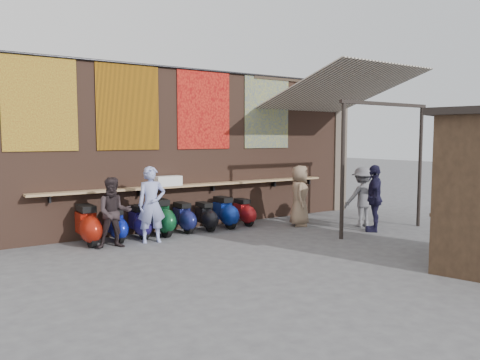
# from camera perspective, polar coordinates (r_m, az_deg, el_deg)

# --- Properties ---
(ground) EXTENTS (70.00, 70.00, 0.00)m
(ground) POSITION_cam_1_polar(r_m,az_deg,el_deg) (10.01, 1.22, -8.00)
(ground) COLOR #474749
(ground) RESTS_ON ground
(brick_wall) EXTENTS (10.00, 0.40, 4.00)m
(brick_wall) POSITION_cam_1_polar(r_m,az_deg,el_deg) (12.07, -6.13, 3.80)
(brick_wall) COLOR brown
(brick_wall) RESTS_ON ground
(pier_right) EXTENTS (0.50, 0.50, 4.00)m
(pier_right) POSITION_cam_1_polar(r_m,az_deg,el_deg) (15.19, 11.58, 3.99)
(pier_right) COLOR #4C4238
(pier_right) RESTS_ON ground
(eating_counter) EXTENTS (8.00, 0.32, 0.05)m
(eating_counter) POSITION_cam_1_polar(r_m,az_deg,el_deg) (11.80, -5.26, -0.60)
(eating_counter) COLOR #9E7A51
(eating_counter) RESTS_ON brick_wall
(shelf_box) EXTENTS (0.63, 0.28, 0.24)m
(shelf_box) POSITION_cam_1_polar(r_m,az_deg,el_deg) (11.40, -8.75, -0.12)
(shelf_box) COLOR white
(shelf_box) RESTS_ON eating_counter
(tapestry_redgold) EXTENTS (1.50, 0.02, 2.00)m
(tapestry_redgold) POSITION_cam_1_polar(r_m,az_deg,el_deg) (10.68, -23.19, 8.61)
(tapestry_redgold) COLOR maroon
(tapestry_redgold) RESTS_ON brick_wall
(tapestry_sun) EXTENTS (1.50, 0.02, 2.00)m
(tapestry_sun) POSITION_cam_1_polar(r_m,az_deg,el_deg) (11.19, -13.48, 8.71)
(tapestry_sun) COLOR #C8770B
(tapestry_sun) RESTS_ON brick_wall
(tapestry_orange) EXTENTS (1.50, 0.02, 2.00)m
(tapestry_orange) POSITION_cam_1_polar(r_m,az_deg,el_deg) (12.03, -4.41, 8.57)
(tapestry_orange) COLOR red
(tapestry_orange) RESTS_ON brick_wall
(tapestry_multi) EXTENTS (1.50, 0.02, 2.00)m
(tapestry_multi) POSITION_cam_1_polar(r_m,az_deg,el_deg) (13.13, 3.31, 8.29)
(tapestry_multi) COLOR navy
(tapestry_multi) RESTS_ON brick_wall
(hang_rail) EXTENTS (9.50, 0.06, 0.06)m
(hang_rail) POSITION_cam_1_polar(r_m,az_deg,el_deg) (11.98, -5.70, 13.29)
(hang_rail) COLOR black
(hang_rail) RESTS_ON brick_wall
(scooter_stool_0) EXTENTS (0.40, 0.90, 0.85)m
(scooter_stool_0) POSITION_cam_1_polar(r_m,az_deg,el_deg) (10.48, -18.09, -5.28)
(scooter_stool_0) COLOR #98190B
(scooter_stool_0) RESTS_ON ground
(scooter_stool_1) EXTENTS (0.34, 0.75, 0.72)m
(scooter_stool_1) POSITION_cam_1_polar(r_m,az_deg,el_deg) (10.69, -14.91, -5.37)
(scooter_stool_1) COLOR #0D1C99
(scooter_stool_1) RESTS_ON ground
(scooter_stool_2) EXTENTS (0.35, 0.78, 0.74)m
(scooter_stool_2) POSITION_cam_1_polar(r_m,az_deg,el_deg) (10.92, -12.14, -5.03)
(scooter_stool_2) COLOR navy
(scooter_stool_2) RESTS_ON ground
(scooter_stool_3) EXTENTS (0.40, 0.90, 0.85)m
(scooter_stool_3) POSITION_cam_1_polar(r_m,az_deg,el_deg) (11.12, -9.62, -4.52)
(scooter_stool_3) COLOR #0D4423
(scooter_stool_3) RESTS_ON ground
(scooter_stool_4) EXTENTS (0.34, 0.76, 0.72)m
(scooter_stool_4) POSITION_cam_1_polar(r_m,az_deg,el_deg) (11.40, -6.88, -4.58)
(scooter_stool_4) COLOR #15194F
(scooter_stool_4) RESTS_ON ground
(scooter_stool_5) EXTENTS (0.33, 0.73, 0.69)m
(scooter_stool_5) POSITION_cam_1_polar(r_m,az_deg,el_deg) (11.58, -4.22, -4.47)
(scooter_stool_5) COLOR black
(scooter_stool_5) RESTS_ON ground
(scooter_stool_6) EXTENTS (0.37, 0.82, 0.78)m
(scooter_stool_6) POSITION_cam_1_polar(r_m,az_deg,el_deg) (11.90, -1.87, -3.98)
(scooter_stool_6) COLOR navy
(scooter_stool_6) RESTS_ON ground
(scooter_stool_7) EXTENTS (0.32, 0.72, 0.69)m
(scooter_stool_7) POSITION_cam_1_polar(r_m,az_deg,el_deg) (12.25, 0.45, -3.94)
(scooter_stool_7) COLOR maroon
(scooter_stool_7) RESTS_ON ground
(diner_left) EXTENTS (0.68, 0.53, 1.67)m
(diner_left) POSITION_cam_1_polar(r_m,az_deg,el_deg) (10.36, -10.72, -2.96)
(diner_left) COLOR #929BD4
(diner_left) RESTS_ON ground
(diner_right) EXTENTS (0.81, 0.68, 1.47)m
(diner_right) POSITION_cam_1_polar(r_m,az_deg,el_deg) (10.02, -15.10, -3.88)
(diner_right) COLOR #292022
(diner_right) RESTS_ON ground
(shopper_navy) EXTENTS (0.98, 0.93, 1.63)m
(shopper_navy) POSITION_cam_1_polar(r_m,az_deg,el_deg) (11.86, 16.05, -2.14)
(shopper_navy) COLOR #191734
(shopper_navy) RESTS_ON ground
(shopper_grey) EXTENTS (1.11, 0.82, 1.53)m
(shopper_grey) POSITION_cam_1_polar(r_m,az_deg,el_deg) (12.42, 14.70, -2.01)
(shopper_grey) COLOR slate
(shopper_grey) RESTS_ON ground
(shopper_tan) EXTENTS (0.88, 0.91, 1.58)m
(shopper_tan) POSITION_cam_1_polar(r_m,az_deg,el_deg) (12.21, 7.27, -1.91)
(shopper_tan) COLOR #7F6851
(shopper_tan) RESTS_ON ground
(stall_sign) EXTENTS (1.16, 0.39, 0.50)m
(stall_sign) POSITION_cam_1_polar(r_m,az_deg,el_deg) (9.50, 24.38, 2.53)
(stall_sign) COLOR gold
(stall_sign) RESTS_ON market_stall
(stall_shelf) EXTENTS (1.97, 0.69, 0.06)m
(stall_shelf) POSITION_cam_1_polar(r_m,az_deg,el_deg) (9.58, 24.17, -3.17)
(stall_shelf) COLOR #473321
(stall_shelf) RESTS_ON market_stall
(awning_canvas) EXTENTS (3.20, 3.28, 0.97)m
(awning_canvas) POSITION_cam_1_polar(r_m,az_deg,el_deg) (12.78, 12.07, 10.75)
(awning_canvas) COLOR beige
(awning_canvas) RESTS_ON brick_wall
(awning_ledger) EXTENTS (3.30, 0.08, 0.12)m
(awning_ledger) POSITION_cam_1_polar(r_m,az_deg,el_deg) (13.97, 7.33, 11.98)
(awning_ledger) COLOR #33261C
(awning_ledger) RESTS_ON brick_wall
(awning_header) EXTENTS (3.00, 0.08, 0.08)m
(awning_header) POSITION_cam_1_polar(r_m,az_deg,el_deg) (11.74, 17.34, 8.84)
(awning_header) COLOR black
(awning_header) RESTS_ON awning_post_left
(awning_post_left) EXTENTS (0.09, 0.09, 3.10)m
(awning_post_left) POSITION_cam_1_polar(r_m,az_deg,el_deg) (10.69, 12.39, 1.12)
(awning_post_left) COLOR black
(awning_post_left) RESTS_ON ground
(awning_post_right) EXTENTS (0.09, 0.09, 3.10)m
(awning_post_right) POSITION_cam_1_polar(r_m,az_deg,el_deg) (12.85, 21.09, 1.56)
(awning_post_right) COLOR black
(awning_post_right) RESTS_ON ground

